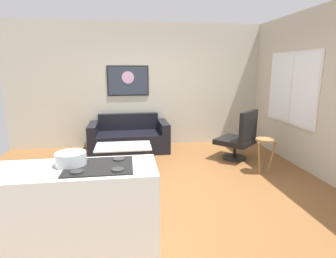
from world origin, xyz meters
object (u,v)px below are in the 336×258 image
(mixing_bowl, at_px, (71,159))
(coffee_table, at_px, (123,148))
(couch, at_px, (129,138))
(wall_painting, at_px, (128,81))
(armchair, at_px, (240,138))
(bar_stool, at_px, (264,147))

(mixing_bowl, bearing_deg, coffee_table, 79.64)
(couch, relative_size, coffee_table, 1.76)
(mixing_bowl, bearing_deg, wall_painting, 82.09)
(coffee_table, bearing_deg, couch, 84.66)
(couch, distance_m, armchair, 2.37)
(coffee_table, bearing_deg, armchair, 5.20)
(couch, height_order, coffee_table, couch)
(coffee_table, relative_size, armchair, 0.98)
(couch, relative_size, armchair, 1.73)
(couch, bearing_deg, armchair, -23.42)
(couch, bearing_deg, coffee_table, -95.34)
(coffee_table, xyz_separation_m, bar_stool, (2.40, -0.54, 0.07))
(bar_stool, xyz_separation_m, wall_painting, (-2.28, 2.13, 1.04))
(armchair, relative_size, mixing_bowl, 3.60)
(armchair, bearing_deg, wall_painting, 147.43)
(couch, height_order, wall_painting, wall_painting)
(armchair, bearing_deg, bar_stool, -80.37)
(armchair, height_order, wall_painting, wall_painting)
(mixing_bowl, bearing_deg, armchair, 42.73)
(wall_painting, bearing_deg, armchair, -32.57)
(couch, distance_m, mixing_bowl, 3.53)
(couch, relative_size, wall_painting, 1.85)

